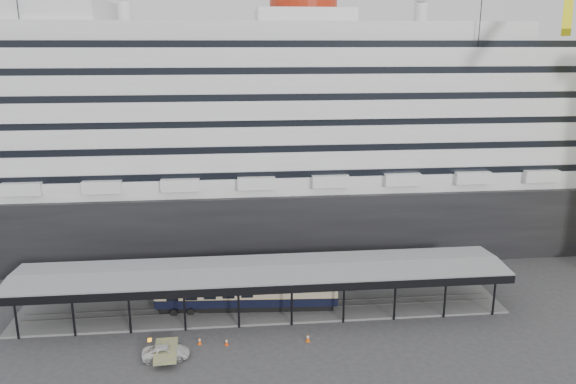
# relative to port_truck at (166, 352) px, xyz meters

# --- Properties ---
(ground) EXTENTS (200.00, 200.00, 0.00)m
(ground) POSITION_rel_port_truck_xyz_m (10.16, 4.52, -0.64)
(ground) COLOR #333336
(ground) RESTS_ON ground
(cruise_ship) EXTENTS (130.00, 30.00, 43.90)m
(cruise_ship) POSITION_rel_port_truck_xyz_m (10.20, 36.52, 17.71)
(cruise_ship) COLOR black
(cruise_ship) RESTS_ON ground
(platform_canopy) EXTENTS (56.00, 9.18, 5.30)m
(platform_canopy) POSITION_rel_port_truck_xyz_m (10.16, 9.52, 1.72)
(platform_canopy) COLOR slate
(platform_canopy) RESTS_ON ground
(port_truck) EXTENTS (4.71, 2.36, 1.28)m
(port_truck) POSITION_rel_port_truck_xyz_m (0.00, 0.00, 0.00)
(port_truck) COLOR silver
(port_truck) RESTS_ON ground
(pullman_carriage) EXTENTS (20.96, 4.10, 20.45)m
(pullman_carriage) POSITION_rel_port_truck_xyz_m (8.28, 9.52, 1.86)
(pullman_carriage) COLOR black
(pullman_carriage) RESTS_ON ground
(traffic_cone_left) EXTENTS (0.48, 0.48, 0.77)m
(traffic_cone_left) POSITION_rel_port_truck_xyz_m (3.14, 2.34, -0.26)
(traffic_cone_left) COLOR #F8540D
(traffic_cone_left) RESTS_ON ground
(traffic_cone_mid) EXTENTS (0.45, 0.45, 0.75)m
(traffic_cone_mid) POSITION_rel_port_truck_xyz_m (5.91, 1.87, -0.27)
(traffic_cone_mid) COLOR #EA430D
(traffic_cone_mid) RESTS_ON ground
(traffic_cone_right) EXTENTS (0.49, 0.49, 0.84)m
(traffic_cone_right) POSITION_rel_port_truck_xyz_m (14.32, 1.71, -0.22)
(traffic_cone_right) COLOR #DC5A0C
(traffic_cone_right) RESTS_ON ground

